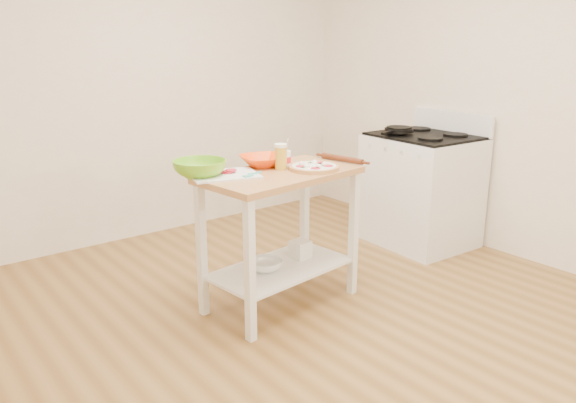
# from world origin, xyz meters

# --- Properties ---
(room_shell) EXTENTS (4.04, 4.54, 2.74)m
(room_shell) POSITION_xyz_m (0.00, 0.00, 1.35)
(room_shell) COLOR olive
(room_shell) RESTS_ON ground
(prep_island) EXTENTS (1.06, 0.65, 0.90)m
(prep_island) POSITION_xyz_m (-0.02, 0.39, 0.64)
(prep_island) COLOR #BC844D
(prep_island) RESTS_ON ground
(gas_stove) EXTENTS (0.75, 0.86, 1.11)m
(gas_stove) POSITION_xyz_m (1.64, 0.59, 0.47)
(gas_stove) COLOR white
(gas_stove) RESTS_ON ground
(skillet) EXTENTS (0.37, 0.24, 0.03)m
(skillet) POSITION_xyz_m (1.48, 0.74, 0.98)
(skillet) COLOR black
(skillet) RESTS_ON gas_stove
(pizza) EXTENTS (0.32, 0.32, 0.05)m
(pizza) POSITION_xyz_m (0.18, 0.31, 0.92)
(pizza) COLOR tan
(pizza) RESTS_ON prep_island
(cutting_board) EXTENTS (0.47, 0.40, 0.04)m
(cutting_board) POSITION_xyz_m (-0.36, 0.52, 0.91)
(cutting_board) COLOR white
(cutting_board) RESTS_ON prep_island
(spatula) EXTENTS (0.15, 0.05, 0.01)m
(spatula) POSITION_xyz_m (-0.25, 0.38, 0.92)
(spatula) COLOR #3DB1A4
(spatula) RESTS_ON cutting_board
(knife) EXTENTS (0.27, 0.07, 0.01)m
(knife) POSITION_xyz_m (-0.45, 0.58, 0.92)
(knife) COLOR silver
(knife) RESTS_ON cutting_board
(orange_bowl) EXTENTS (0.34, 0.34, 0.07)m
(orange_bowl) POSITION_xyz_m (-0.01, 0.59, 0.94)
(orange_bowl) COLOR #FF4608
(orange_bowl) RESTS_ON prep_island
(green_bowl) EXTENTS (0.34, 0.34, 0.10)m
(green_bowl) POSITION_xyz_m (-0.48, 0.59, 0.95)
(green_bowl) COLOR #6CB61D
(green_bowl) RESTS_ON prep_island
(beer_pint) EXTENTS (0.08, 0.08, 0.16)m
(beer_pint) POSITION_xyz_m (0.02, 0.44, 0.98)
(beer_pint) COLOR gold
(beer_pint) RESTS_ON prep_island
(yogurt_tub) EXTENTS (0.09, 0.09, 0.20)m
(yogurt_tub) POSITION_xyz_m (0.06, 0.46, 0.96)
(yogurt_tub) COLOR white
(yogurt_tub) RESTS_ON prep_island
(rolling_pin) EXTENTS (0.09, 0.34, 0.04)m
(rolling_pin) POSITION_xyz_m (0.49, 0.36, 0.92)
(rolling_pin) COLOR #5D2A15
(rolling_pin) RESTS_ON prep_island
(shelf_glass_bowl) EXTENTS (0.24, 0.24, 0.07)m
(shelf_glass_bowl) POSITION_xyz_m (-0.14, 0.40, 0.29)
(shelf_glass_bowl) COLOR silver
(shelf_glass_bowl) RESTS_ON prep_island
(shelf_bin) EXTENTS (0.13, 0.13, 0.12)m
(shelf_bin) POSITION_xyz_m (0.18, 0.44, 0.32)
(shelf_bin) COLOR white
(shelf_bin) RESTS_ON prep_island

